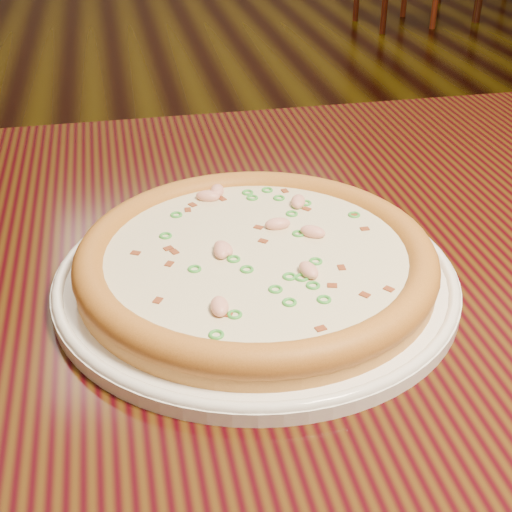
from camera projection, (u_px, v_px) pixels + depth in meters
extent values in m
plane|color=black|center=(354.00, 347.00, 1.76)|extent=(9.00, 9.00, 0.00)
cube|color=black|center=(363.00, 261.00, 0.71)|extent=(1.20, 0.80, 0.04)
cylinder|color=white|center=(256.00, 279.00, 0.64)|extent=(0.36, 0.36, 0.01)
torus|color=white|center=(256.00, 273.00, 0.64)|extent=(0.36, 0.36, 0.01)
cylinder|color=gold|center=(256.00, 265.00, 0.63)|extent=(0.31, 0.31, 0.02)
torus|color=#BC732C|center=(256.00, 256.00, 0.63)|extent=(0.32, 0.32, 0.03)
cylinder|color=beige|center=(256.00, 254.00, 0.62)|extent=(0.27, 0.27, 0.00)
ellipsoid|color=#F2B29E|center=(298.00, 202.00, 0.70)|extent=(0.02, 0.03, 0.01)
ellipsoid|color=#F2B29E|center=(217.00, 191.00, 0.72)|extent=(0.02, 0.03, 0.01)
ellipsoid|color=#F2B29E|center=(309.00, 270.00, 0.59)|extent=(0.02, 0.03, 0.01)
ellipsoid|color=#F2B29E|center=(220.00, 306.00, 0.55)|extent=(0.02, 0.02, 0.01)
ellipsoid|color=#F2B29E|center=(208.00, 196.00, 0.71)|extent=(0.03, 0.02, 0.01)
ellipsoid|color=#F2B29E|center=(313.00, 232.00, 0.65)|extent=(0.03, 0.03, 0.01)
ellipsoid|color=#F2B29E|center=(278.00, 224.00, 0.66)|extent=(0.02, 0.01, 0.01)
ellipsoid|color=#F2B29E|center=(224.00, 249.00, 0.62)|extent=(0.02, 0.03, 0.01)
ellipsoid|color=#F2B29E|center=(222.00, 250.00, 0.62)|extent=(0.02, 0.03, 0.01)
cube|color=maroon|center=(389.00, 290.00, 0.57)|extent=(0.01, 0.01, 0.00)
cube|color=maroon|center=(158.00, 301.00, 0.56)|extent=(0.01, 0.01, 0.00)
cube|color=maroon|center=(168.00, 249.00, 0.63)|extent=(0.01, 0.01, 0.00)
cube|color=maroon|center=(332.00, 286.00, 0.58)|extent=(0.01, 0.01, 0.00)
cube|color=maroon|center=(193.00, 206.00, 0.70)|extent=(0.01, 0.01, 0.00)
cube|color=maroon|center=(263.00, 242.00, 0.64)|extent=(0.01, 0.01, 0.00)
cube|color=maroon|center=(285.00, 192.00, 0.73)|extent=(0.01, 0.01, 0.00)
cube|color=maroon|center=(321.00, 329.00, 0.53)|extent=(0.01, 0.01, 0.00)
cube|color=maroon|center=(227.00, 315.00, 0.54)|extent=(0.01, 0.01, 0.00)
cube|color=maroon|center=(258.00, 228.00, 0.66)|extent=(0.01, 0.01, 0.00)
cube|color=maroon|center=(365.00, 296.00, 0.57)|extent=(0.01, 0.01, 0.00)
cube|color=maroon|center=(169.00, 265.00, 0.60)|extent=(0.01, 0.01, 0.00)
cube|color=maroon|center=(136.00, 254.00, 0.62)|extent=(0.01, 0.01, 0.00)
cube|color=maroon|center=(307.00, 210.00, 0.69)|extent=(0.01, 0.01, 0.00)
cube|color=maroon|center=(365.00, 230.00, 0.66)|extent=(0.01, 0.01, 0.00)
cube|color=maroon|center=(188.00, 211.00, 0.69)|extent=(0.01, 0.01, 0.00)
cube|color=maroon|center=(341.00, 268.00, 0.60)|extent=(0.01, 0.01, 0.00)
cube|color=maroon|center=(222.00, 200.00, 0.71)|extent=(0.01, 0.01, 0.00)
cube|color=maroon|center=(175.00, 253.00, 0.62)|extent=(0.01, 0.01, 0.00)
cube|color=maroon|center=(354.00, 216.00, 0.68)|extent=(0.01, 0.01, 0.00)
torus|color=green|center=(313.00, 286.00, 0.58)|extent=(0.01, 0.01, 0.00)
torus|color=green|center=(275.00, 289.00, 0.57)|extent=(0.02, 0.02, 0.00)
torus|color=green|center=(216.00, 335.00, 0.52)|extent=(0.01, 0.01, 0.00)
torus|color=green|center=(235.00, 315.00, 0.54)|extent=(0.01, 0.01, 0.00)
torus|color=green|center=(166.00, 236.00, 0.65)|extent=(0.01, 0.01, 0.00)
torus|color=green|center=(247.00, 269.00, 0.60)|extent=(0.01, 0.01, 0.00)
torus|color=green|center=(324.00, 300.00, 0.56)|extent=(0.02, 0.02, 0.00)
torus|color=green|center=(267.00, 190.00, 0.73)|extent=(0.02, 0.02, 0.00)
torus|color=green|center=(234.00, 259.00, 0.61)|extent=(0.01, 0.01, 0.00)
torus|color=green|center=(195.00, 269.00, 0.60)|extent=(0.02, 0.02, 0.00)
torus|color=green|center=(248.00, 193.00, 0.72)|extent=(0.01, 0.01, 0.00)
torus|color=green|center=(279.00, 198.00, 0.71)|extent=(0.01, 0.01, 0.00)
torus|color=green|center=(292.00, 214.00, 0.68)|extent=(0.02, 0.02, 0.00)
torus|color=green|center=(354.00, 215.00, 0.68)|extent=(0.01, 0.01, 0.00)
torus|color=green|center=(297.00, 206.00, 0.70)|extent=(0.02, 0.02, 0.00)
torus|color=green|center=(289.00, 277.00, 0.59)|extent=(0.02, 0.02, 0.00)
torus|color=green|center=(298.00, 234.00, 0.65)|extent=(0.02, 0.02, 0.00)
torus|color=green|center=(176.00, 215.00, 0.68)|extent=(0.02, 0.02, 0.00)
torus|color=green|center=(316.00, 261.00, 0.61)|extent=(0.02, 0.02, 0.00)
torus|color=green|center=(252.00, 198.00, 0.71)|extent=(0.02, 0.02, 0.00)
torus|color=green|center=(306.00, 203.00, 0.70)|extent=(0.02, 0.02, 0.00)
torus|color=green|center=(302.00, 278.00, 0.59)|extent=(0.02, 0.02, 0.00)
torus|color=green|center=(289.00, 302.00, 0.56)|extent=(0.01, 0.01, 0.00)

